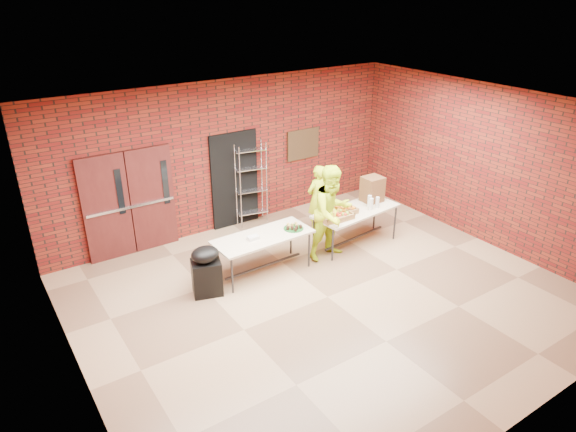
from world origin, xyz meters
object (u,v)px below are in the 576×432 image
object	(u,v)px
wire_rack	(251,184)
volunteer_woman	(317,198)
table_left	(263,239)
table_right	(356,213)
coffee_dispenser	(372,189)
volunteer_man	(332,212)
covered_grill	(206,270)

from	to	relation	value
wire_rack	volunteer_woman	size ratio (longest dim) A/B	1.25
table_left	wire_rack	bearing A→B (deg)	63.95
wire_rack	table_right	distance (m)	2.41
coffee_dispenser	volunteer_man	world-z (taller)	volunteer_man
table_left	covered_grill	size ratio (longest dim) A/B	2.07
volunteer_woman	volunteer_man	size ratio (longest dim) A/B	0.79
wire_rack	volunteer_woman	world-z (taller)	wire_rack
table_right	covered_grill	world-z (taller)	covered_grill
table_left	coffee_dispenser	world-z (taller)	coffee_dispenser
table_left	table_right	distance (m)	2.15
table_right	coffee_dispenser	world-z (taller)	coffee_dispenser
wire_rack	volunteer_woman	distance (m)	1.48
covered_grill	volunteer_man	xyz separation A→B (m)	(2.61, -0.13, 0.49)
coffee_dispenser	volunteer_man	xyz separation A→B (m)	(-1.30, -0.31, -0.09)
table_left	covered_grill	bearing A→B (deg)	-178.24
coffee_dispenser	covered_grill	bearing A→B (deg)	-177.48
table_left	volunteer_man	world-z (taller)	volunteer_man
table_right	table_left	bearing A→B (deg)	172.46
coffee_dispenser	volunteer_woman	distance (m)	1.18
volunteer_man	table_left	bearing A→B (deg)	169.85
table_right	coffee_dispenser	xyz separation A→B (m)	(0.57, 0.17, 0.33)
wire_rack	volunteer_man	world-z (taller)	volunteer_man
volunteer_woman	volunteer_man	bearing A→B (deg)	59.29
wire_rack	volunteer_woman	bearing A→B (deg)	-36.28
table_right	covered_grill	bearing A→B (deg)	174.21
wire_rack	table_right	size ratio (longest dim) A/B	0.96
volunteer_woman	volunteer_man	distance (m)	1.20
volunteer_woman	coffee_dispenser	bearing A→B (deg)	128.99
wire_rack	table_right	bearing A→B (deg)	-46.83
table_right	covered_grill	distance (m)	3.35
table_left	covered_grill	world-z (taller)	covered_grill
table_right	volunteer_woman	bearing A→B (deg)	99.73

